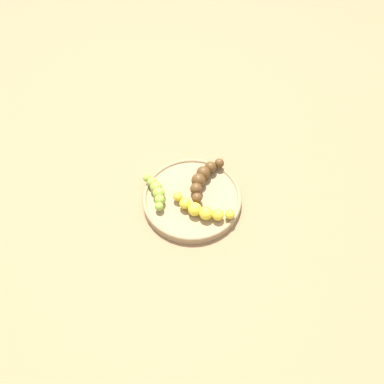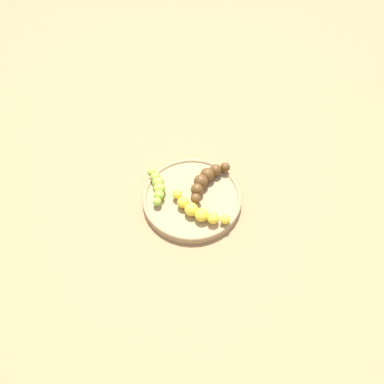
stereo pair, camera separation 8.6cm
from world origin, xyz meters
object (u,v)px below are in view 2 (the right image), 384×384
object	(u,v)px
banana_yellow	(198,210)
banana_overripe	(206,179)
fruit_bowl	(192,198)
banana_green	(157,186)

from	to	relation	value
banana_yellow	banana_overripe	size ratio (longest dim) A/B	1.09
banana_overripe	fruit_bowl	bearing A→B (deg)	86.90
fruit_bowl	banana_green	bearing A→B (deg)	-91.04
banana_yellow	banana_overripe	distance (m)	0.09
banana_yellow	banana_overripe	xyz separation A→B (m)	(-0.09, 0.00, 0.00)
banana_green	banana_overripe	size ratio (longest dim) A/B	0.77
banana_yellow	fruit_bowl	bearing A→B (deg)	-133.48
fruit_bowl	banana_green	world-z (taller)	banana_green
banana_green	banana_yellow	world-z (taller)	banana_yellow
fruit_bowl	banana_green	xyz separation A→B (m)	(-0.00, -0.09, 0.02)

